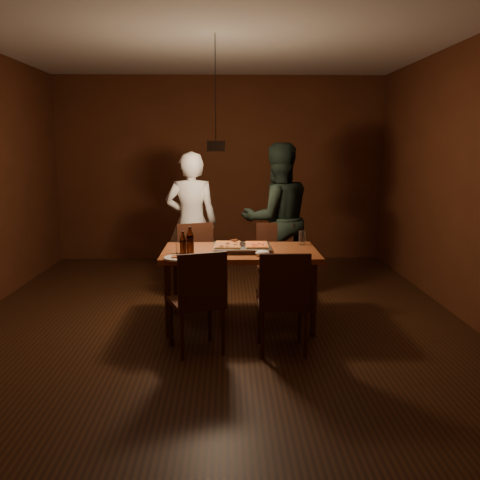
{
  "coord_description": "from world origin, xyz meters",
  "views": [
    {
      "loc": [
        0.11,
        -5.29,
        1.75
      ],
      "look_at": [
        0.23,
        -0.18,
        0.85
      ],
      "focal_mm": 40.0,
      "sensor_mm": 36.0,
      "label": 1
    }
  ],
  "objects_px": {
    "pizza_tray": "(242,248)",
    "diner_dark": "(277,220)",
    "plate_slice": "(178,258)",
    "pendant_lamp": "(216,145)",
    "chair_near_right": "(283,293)",
    "chair_far_left": "(198,256)",
    "diner_white": "(191,223)",
    "dining_table": "(240,257)",
    "chair_far_right": "(275,256)",
    "beer_bottle_a": "(183,244)",
    "beer_bottle_b": "(190,241)",
    "chair_near_left": "(199,292)"
  },
  "relations": [
    {
      "from": "chair_near_left",
      "to": "plate_slice",
      "type": "relative_size",
      "value": 2.07
    },
    {
      "from": "plate_slice",
      "to": "beer_bottle_a",
      "type": "bearing_deg",
      "value": 77.15
    },
    {
      "from": "chair_far_left",
      "to": "pizza_tray",
      "type": "relative_size",
      "value": 0.97
    },
    {
      "from": "diner_dark",
      "to": "chair_near_left",
      "type": "bearing_deg",
      "value": 50.71
    },
    {
      "from": "plate_slice",
      "to": "diner_dark",
      "type": "distance_m",
      "value": 1.84
    },
    {
      "from": "beer_bottle_b",
      "to": "plate_slice",
      "type": "distance_m",
      "value": 0.23
    },
    {
      "from": "chair_near_left",
      "to": "diner_dark",
      "type": "height_order",
      "value": "diner_dark"
    },
    {
      "from": "diner_dark",
      "to": "pendant_lamp",
      "type": "xyz_separation_m",
      "value": [
        -0.7,
        -0.94,
        0.87
      ]
    },
    {
      "from": "beer_bottle_a",
      "to": "beer_bottle_b",
      "type": "bearing_deg",
      "value": 25.61
    },
    {
      "from": "chair_far_right",
      "to": "chair_near_left",
      "type": "distance_m",
      "value": 1.7
    },
    {
      "from": "chair_near_right",
      "to": "chair_near_left",
      "type": "bearing_deg",
      "value": 176.35
    },
    {
      "from": "dining_table",
      "to": "diner_white",
      "type": "distance_m",
      "value": 1.39
    },
    {
      "from": "chair_far_right",
      "to": "pendant_lamp",
      "type": "height_order",
      "value": "pendant_lamp"
    },
    {
      "from": "chair_far_left",
      "to": "chair_near_left",
      "type": "xyz_separation_m",
      "value": [
        0.09,
        -1.5,
        0.0
      ]
    },
    {
      "from": "pizza_tray",
      "to": "diner_dark",
      "type": "xyz_separation_m",
      "value": [
        0.45,
        1.14,
        0.12
      ]
    },
    {
      "from": "pizza_tray",
      "to": "plate_slice",
      "type": "xyz_separation_m",
      "value": [
        -0.58,
        -0.37,
        -0.01
      ]
    },
    {
      "from": "chair_near_right",
      "to": "pizza_tray",
      "type": "relative_size",
      "value": 0.88
    },
    {
      "from": "chair_far_left",
      "to": "chair_far_right",
      "type": "bearing_deg",
      "value": 162.37
    },
    {
      "from": "chair_near_left",
      "to": "plate_slice",
      "type": "bearing_deg",
      "value": 98.9
    },
    {
      "from": "chair_far_right",
      "to": "beer_bottle_a",
      "type": "relative_size",
      "value": 2.12
    },
    {
      "from": "chair_near_right",
      "to": "diner_white",
      "type": "distance_m",
      "value": 2.27
    },
    {
      "from": "chair_far_right",
      "to": "plate_slice",
      "type": "distance_m",
      "value": 1.53
    },
    {
      "from": "chair_near_left",
      "to": "dining_table",
      "type": "bearing_deg",
      "value": 44.26
    },
    {
      "from": "pizza_tray",
      "to": "beer_bottle_b",
      "type": "distance_m",
      "value": 0.54
    },
    {
      "from": "chair_far_left",
      "to": "diner_white",
      "type": "relative_size",
      "value": 0.32
    },
    {
      "from": "chair_far_left",
      "to": "diner_white",
      "type": "distance_m",
      "value": 0.61
    },
    {
      "from": "pizza_tray",
      "to": "beer_bottle_a",
      "type": "height_order",
      "value": "beer_bottle_a"
    },
    {
      "from": "chair_near_right",
      "to": "pizza_tray",
      "type": "height_order",
      "value": "chair_near_right"
    },
    {
      "from": "beer_bottle_b",
      "to": "beer_bottle_a",
      "type": "bearing_deg",
      "value": -154.39
    },
    {
      "from": "chair_near_left",
      "to": "chair_near_right",
      "type": "xyz_separation_m",
      "value": [
        0.71,
        -0.04,
        0.0
      ]
    },
    {
      "from": "chair_far_right",
      "to": "diner_white",
      "type": "xyz_separation_m",
      "value": [
        -0.97,
        0.51,
        0.31
      ]
    },
    {
      "from": "beer_bottle_a",
      "to": "plate_slice",
      "type": "relative_size",
      "value": 0.88
    },
    {
      "from": "pizza_tray",
      "to": "chair_near_left",
      "type": "bearing_deg",
      "value": -113.74
    },
    {
      "from": "dining_table",
      "to": "chair_far_left",
      "type": "height_order",
      "value": "chair_far_left"
    },
    {
      "from": "beer_bottle_a",
      "to": "chair_near_left",
      "type": "bearing_deg",
      "value": -71.2
    },
    {
      "from": "dining_table",
      "to": "pendant_lamp",
      "type": "relative_size",
      "value": 1.36
    },
    {
      "from": "diner_dark",
      "to": "pendant_lamp",
      "type": "height_order",
      "value": "pendant_lamp"
    },
    {
      "from": "chair_near_right",
      "to": "pizza_tray",
      "type": "distance_m",
      "value": 0.87
    },
    {
      "from": "chair_far_right",
      "to": "beer_bottle_b",
      "type": "xyz_separation_m",
      "value": [
        -0.88,
        -0.98,
        0.35
      ]
    },
    {
      "from": "chair_near_right",
      "to": "beer_bottle_a",
      "type": "height_order",
      "value": "beer_bottle_a"
    },
    {
      "from": "chair_near_left",
      "to": "diner_white",
      "type": "xyz_separation_m",
      "value": [
        -0.19,
        2.02,
        0.31
      ]
    },
    {
      "from": "chair_near_left",
      "to": "pendant_lamp",
      "type": "bearing_deg",
      "value": 61.85
    },
    {
      "from": "chair_near_left",
      "to": "diner_dark",
      "type": "distance_m",
      "value": 2.08
    },
    {
      "from": "beer_bottle_b",
      "to": "diner_dark",
      "type": "bearing_deg",
      "value": 55.25
    },
    {
      "from": "pizza_tray",
      "to": "plate_slice",
      "type": "bearing_deg",
      "value": -143.66
    },
    {
      "from": "dining_table",
      "to": "chair_near_left",
      "type": "xyz_separation_m",
      "value": [
        -0.36,
        -0.76,
        -0.14
      ]
    },
    {
      "from": "chair_far_left",
      "to": "diner_white",
      "type": "bearing_deg",
      "value": -97.38
    },
    {
      "from": "chair_near_left",
      "to": "chair_far_left",
      "type": "bearing_deg",
      "value": 73.27
    },
    {
      "from": "pizza_tray",
      "to": "diner_dark",
      "type": "relative_size",
      "value": 0.31
    },
    {
      "from": "chair_far_right",
      "to": "beer_bottle_a",
      "type": "distance_m",
      "value": 1.43
    }
  ]
}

